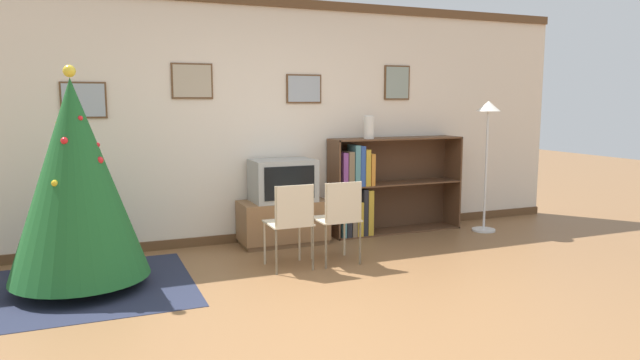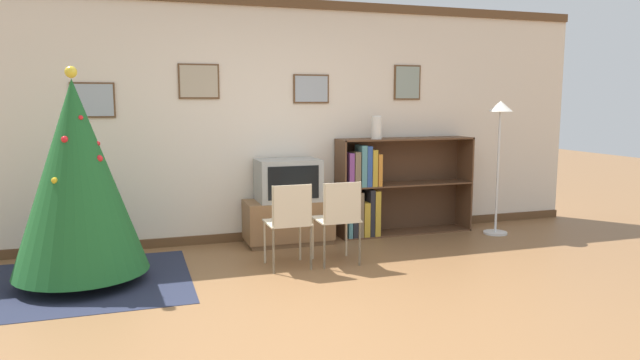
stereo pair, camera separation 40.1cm
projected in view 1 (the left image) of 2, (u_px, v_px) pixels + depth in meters
The scene contains 11 objects.
ground_plane at pixel (350, 315), 4.24m from camera, with size 24.00×24.00×0.00m, color brown.
wall_back at pixel (254, 121), 6.36m from camera, with size 8.19×0.11×2.70m.
area_rug at pixel (82, 288), 4.83m from camera, with size 1.82×1.67×0.01m.
christmas_tree at pixel (76, 180), 4.70m from camera, with size 1.13×1.13×1.86m.
tv_console at pixel (283, 222), 6.32m from camera, with size 0.96×0.47×0.49m.
television at pixel (283, 180), 6.25m from camera, with size 0.68×0.46×0.46m.
folding_chair_left at pixel (291, 221), 5.31m from camera, with size 0.40×0.40×0.82m.
folding_chair_right at pixel (339, 217), 5.50m from camera, with size 0.40×0.40×0.82m.
bookshelf at pixel (373, 189), 6.78m from camera, with size 1.66×0.36×1.14m.
vase at pixel (369, 127), 6.59m from camera, with size 0.12×0.12×0.27m.
standing_lamp at pixel (488, 132), 6.81m from camera, with size 0.28×0.28×1.58m.
Camera 1 is at (-1.76, -3.67, 1.58)m, focal length 32.00 mm.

